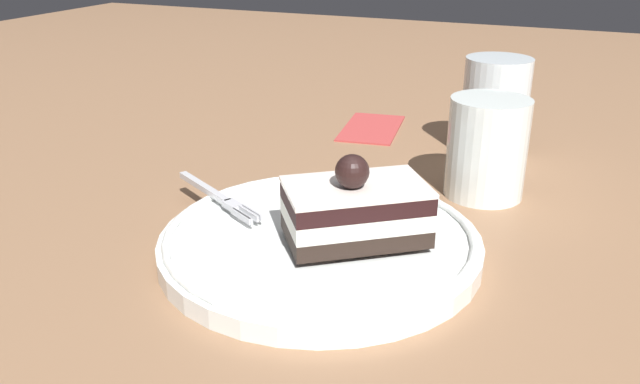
# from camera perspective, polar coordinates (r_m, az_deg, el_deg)

# --- Properties ---
(ground_plane) EXTENTS (2.40, 2.40, 0.00)m
(ground_plane) POSITION_cam_1_polar(r_m,az_deg,el_deg) (0.47, 1.48, -6.10)
(ground_plane) COLOR #8F6849
(dessert_plate) EXTENTS (0.24, 0.24, 0.02)m
(dessert_plate) POSITION_cam_1_polar(r_m,az_deg,el_deg) (0.48, 0.00, -4.36)
(dessert_plate) COLOR white
(dessert_plate) RESTS_ON ground_plane
(cake_slice) EXTENTS (0.11, 0.11, 0.06)m
(cake_slice) POSITION_cam_1_polar(r_m,az_deg,el_deg) (0.46, 3.15, -1.52)
(cake_slice) COLOR black
(cake_slice) RESTS_ON dessert_plate
(fork) EXTENTS (0.07, 0.11, 0.00)m
(fork) POSITION_cam_1_polar(r_m,az_deg,el_deg) (0.53, -8.90, -0.42)
(fork) COLOR silver
(fork) RESTS_ON dessert_plate
(drink_glass_near) EXTENTS (0.07, 0.07, 0.09)m
(drink_glass_near) POSITION_cam_1_polar(r_m,az_deg,el_deg) (0.59, 14.45, 3.50)
(drink_glass_near) COLOR white
(drink_glass_near) RESTS_ON ground_plane
(drink_glass_far) EXTENTS (0.07, 0.07, 0.10)m
(drink_glass_far) POSITION_cam_1_polar(r_m,az_deg,el_deg) (0.70, 15.09, 6.76)
(drink_glass_far) COLOR silver
(drink_glass_far) RESTS_ON ground_plane
(folded_napkin) EXTENTS (0.12, 0.08, 0.00)m
(folded_napkin) POSITION_cam_1_polar(r_m,az_deg,el_deg) (0.77, 4.55, 5.70)
(folded_napkin) COLOR #B03B3A
(folded_napkin) RESTS_ON ground_plane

